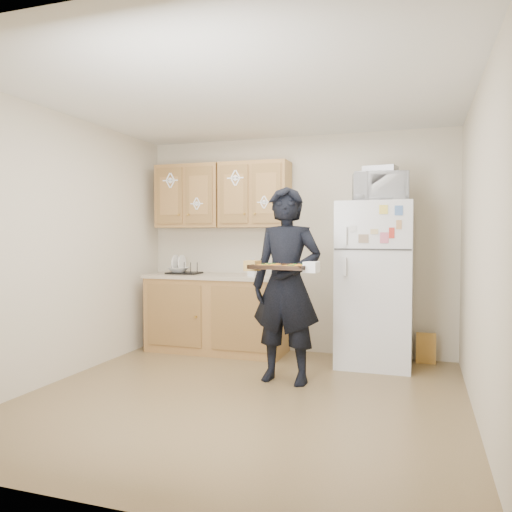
{
  "coord_description": "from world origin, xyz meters",
  "views": [
    {
      "loc": [
        1.4,
        -3.87,
        1.35
      ],
      "look_at": [
        -0.03,
        0.45,
        1.17
      ],
      "focal_mm": 35.0,
      "sensor_mm": 36.0,
      "label": 1
    }
  ],
  "objects_px": {
    "microwave": "(379,187)",
    "dish_rack": "(184,268)",
    "refrigerator": "(375,284)",
    "person": "(287,285)",
    "baking_tray": "(281,267)"
  },
  "relations": [
    {
      "from": "baking_tray",
      "to": "dish_rack",
      "type": "relative_size",
      "value": 1.3
    },
    {
      "from": "dish_rack",
      "to": "person",
      "type": "bearing_deg",
      "value": -31.47
    },
    {
      "from": "microwave",
      "to": "dish_rack",
      "type": "height_order",
      "value": "microwave"
    },
    {
      "from": "baking_tray",
      "to": "dish_rack",
      "type": "xyz_separation_m",
      "value": [
        -1.53,
        1.22,
        -0.11
      ]
    },
    {
      "from": "person",
      "to": "refrigerator",
      "type": "bearing_deg",
      "value": 56.41
    },
    {
      "from": "refrigerator",
      "to": "person",
      "type": "xyz_separation_m",
      "value": [
        -0.72,
        -0.87,
        0.05
      ]
    },
    {
      "from": "person",
      "to": "dish_rack",
      "type": "xyz_separation_m",
      "value": [
        -1.5,
        0.92,
        0.07
      ]
    },
    {
      "from": "refrigerator",
      "to": "baking_tray",
      "type": "height_order",
      "value": "refrigerator"
    },
    {
      "from": "refrigerator",
      "to": "baking_tray",
      "type": "distance_m",
      "value": 1.38
    },
    {
      "from": "microwave",
      "to": "dish_rack",
      "type": "relative_size",
      "value": 1.43
    },
    {
      "from": "person",
      "to": "microwave",
      "type": "distance_m",
      "value": 1.47
    },
    {
      "from": "refrigerator",
      "to": "baking_tray",
      "type": "bearing_deg",
      "value": -120.44
    },
    {
      "from": "refrigerator",
      "to": "dish_rack",
      "type": "height_order",
      "value": "refrigerator"
    },
    {
      "from": "person",
      "to": "baking_tray",
      "type": "relative_size",
      "value": 3.72
    },
    {
      "from": "dish_rack",
      "to": "refrigerator",
      "type": "bearing_deg",
      "value": -1.07
    }
  ]
}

